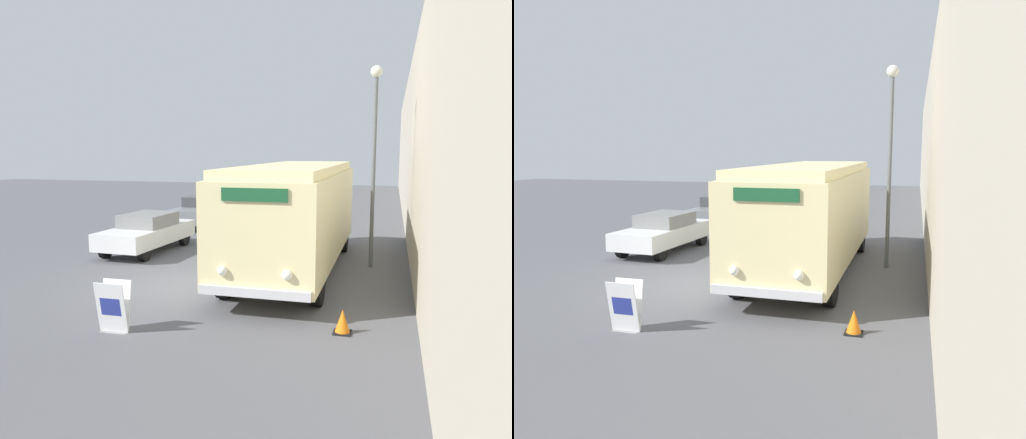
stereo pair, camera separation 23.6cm
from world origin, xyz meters
The scene contains 8 objects.
ground_plane centered at (0.00, 0.00, 0.00)m, with size 80.00×80.00×0.00m, color #56565B.
building_wall_right centered at (6.41, 10.00, 3.70)m, with size 0.30×60.00×7.40m.
vintage_bus centered at (2.88, 2.49, 1.82)m, with size 2.61×9.44×3.21m.
sign_board centered at (0.32, -3.55, 0.51)m, with size 0.64×0.39×1.05m.
streetlamp centered at (5.08, 3.59, 4.01)m, with size 0.36×0.36×6.14m.
parked_car_near centered at (-2.83, 3.97, 0.72)m, with size 2.00×4.40×1.37m.
parked_car_mid centered at (-3.08, 10.33, 0.75)m, with size 1.93×4.84×1.43m.
traffic_cone centered at (4.78, -2.41, 0.24)m, with size 0.36×0.36×0.49m.
Camera 1 is at (5.64, -12.13, 3.66)m, focal length 35.00 mm.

